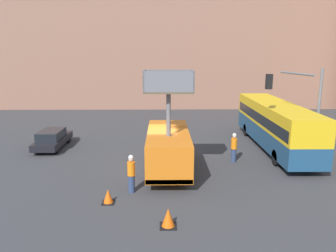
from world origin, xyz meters
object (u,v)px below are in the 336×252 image
road_worker_near_truck (131,174)px  traffic_cone_near_truck (108,197)px  utility_truck (168,146)px  traffic_cone_mid_road (168,218)px  traffic_light_pole (301,99)px  parked_car_curbside (52,139)px  city_bus (275,122)px  road_worker_directing (234,147)px

road_worker_near_truck → traffic_cone_near_truck: (-0.97, -1.19, -0.67)m
utility_truck → traffic_cone_mid_road: bearing=-90.9°
traffic_light_pole → parked_car_curbside: 17.18m
traffic_light_pole → parked_car_curbside: bearing=169.0°
road_worker_near_truck → parked_car_curbside: size_ratio=0.44×
utility_truck → traffic_cone_near_truck: 5.13m
utility_truck → city_bus: utility_truck is taller
road_worker_near_truck → parked_car_curbside: (-6.49, 7.88, -0.28)m
utility_truck → road_worker_directing: 4.55m
parked_car_curbside → traffic_light_pole: bearing=-11.0°
parked_car_curbside → traffic_cone_near_truck: bearing=-58.7°
utility_truck → road_worker_directing: utility_truck is taller
utility_truck → traffic_cone_mid_road: 6.35m
road_worker_near_truck → traffic_cone_mid_road: bearing=117.9°
utility_truck → traffic_cone_mid_road: (-0.10, -6.24, -1.17)m
city_bus → traffic_cone_near_truck: 13.80m
city_bus → traffic_cone_near_truck: size_ratio=18.12×
city_bus → road_worker_directing: city_bus is taller
utility_truck → city_bus: bearing=31.1°
city_bus → road_worker_near_truck: size_ratio=6.22×
city_bus → parked_car_curbside: (-16.07, 0.32, -1.22)m
utility_truck → traffic_cone_near_truck: (-2.83, -4.10, -1.22)m
city_bus → traffic_light_pole: traffic_light_pole is taller
traffic_light_pole → traffic_cone_mid_road: bearing=-136.1°
road_worker_directing → utility_truck: bearing=-78.8°
traffic_light_pole → traffic_cone_mid_road: size_ratio=7.65×
road_worker_near_truck → traffic_cone_near_truck: road_worker_near_truck is taller
utility_truck → traffic_cone_mid_road: size_ratio=8.45×
traffic_light_pole → utility_truck: bearing=-167.9°
traffic_cone_mid_road → utility_truck: bearing=89.1°
traffic_cone_mid_road → parked_car_curbside: parked_car_curbside is taller
road_worker_directing → traffic_light_pole: bearing=80.0°
parked_car_curbside → road_worker_directing: bearing=-14.7°
traffic_cone_near_truck → parked_car_curbside: (-5.52, 9.07, 0.38)m
traffic_light_pole → traffic_cone_mid_road: (-8.29, -7.99, -3.63)m
city_bus → utility_truck: bearing=127.7°
city_bus → road_worker_directing: (-3.53, -2.96, -0.98)m
road_worker_near_truck → road_worker_directing: size_ratio=1.03×
parked_car_curbside → city_bus: bearing=-1.1°
traffic_light_pole → parked_car_curbside: size_ratio=1.33×
parked_car_curbside → road_worker_near_truck: bearing=-50.5°
city_bus → road_worker_near_truck: (-9.58, -7.56, -0.94)m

